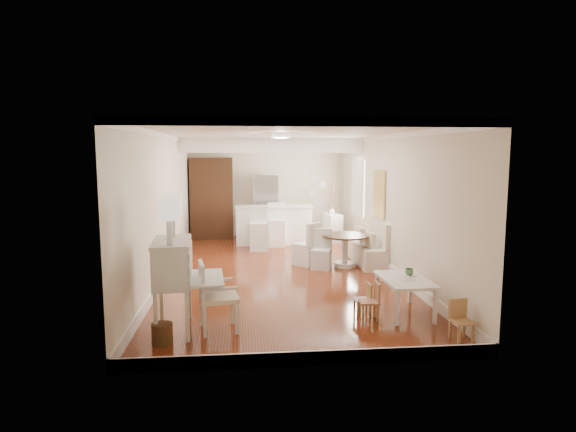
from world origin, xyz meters
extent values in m
plane|color=maroon|center=(0.00, 0.00, 0.00)|extent=(9.00, 9.00, 0.00)
cube|color=white|center=(0.00, 0.00, 2.80)|extent=(4.50, 9.00, 0.04)
cube|color=beige|center=(0.00, 4.50, 1.40)|extent=(4.50, 0.04, 2.80)
cube|color=beige|center=(0.00, -4.50, 1.40)|extent=(4.50, 0.04, 2.80)
cube|color=beige|center=(-2.25, 0.00, 1.40)|extent=(0.04, 9.00, 2.80)
cube|color=beige|center=(2.25, 0.00, 1.40)|extent=(0.04, 9.00, 2.80)
cube|color=white|center=(0.00, 2.20, 2.62)|extent=(4.50, 0.45, 0.36)
cube|color=tan|center=(2.21, 0.50, 1.55)|extent=(0.04, 0.84, 1.04)
cube|color=white|center=(2.23, 2.40, 1.55)|extent=(0.04, 1.10, 1.40)
cylinder|color=#381E11|center=(-1.20, 4.48, 1.85)|extent=(0.30, 0.03, 0.30)
cylinder|color=white|center=(0.00, -0.50, 2.75)|extent=(0.36, 0.36, 0.08)
cube|color=silver|center=(-1.70, -3.20, 0.63)|extent=(1.06, 1.08, 1.26)
cube|color=silver|center=(-1.08, -3.24, 0.48)|extent=(0.63, 0.63, 0.96)
cylinder|color=#523219|center=(-1.79, -3.66, 0.13)|extent=(0.28, 0.28, 0.27)
cube|color=white|center=(1.68, -2.82, 0.27)|extent=(0.67, 1.10, 0.55)
cube|color=#A7704C|center=(1.07, -3.06, 0.29)|extent=(0.29, 0.29, 0.57)
cube|color=#9F7C48|center=(1.03, -2.83, 0.25)|extent=(0.25, 0.25, 0.50)
cube|color=tan|center=(2.06, -3.94, 0.27)|extent=(0.29, 0.29, 0.54)
cube|color=silver|center=(1.99, 0.50, 0.49)|extent=(0.52, 1.60, 0.98)
cylinder|color=#442715|center=(1.45, 0.30, 0.35)|extent=(1.24, 1.24, 0.69)
cube|color=silver|center=(0.90, 0.14, 0.42)|extent=(0.51, 0.52, 0.84)
cube|color=silver|center=(0.65, 0.56, 0.47)|extent=(0.64, 0.64, 0.94)
cube|color=white|center=(0.10, 3.10, 0.52)|extent=(2.05, 0.65, 1.03)
cube|color=silver|center=(-0.34, 2.25, 0.56)|extent=(0.45, 0.45, 1.12)
cube|color=white|center=(0.15, 2.75, 0.57)|extent=(0.50, 0.50, 1.13)
cube|color=#381E11|center=(-1.60, 4.18, 1.15)|extent=(1.20, 0.60, 2.30)
imported|color=silver|center=(0.30, 4.15, 0.90)|extent=(0.75, 0.65, 1.80)
cube|color=beige|center=(1.71, 3.27, 0.39)|extent=(0.51, 0.86, 0.77)
imported|color=#4E874F|center=(1.81, -2.63, 0.60)|extent=(0.15, 0.15, 0.10)
imported|color=white|center=(1.72, 3.30, 0.86)|extent=(0.21, 0.21, 0.17)
camera|label=1|loc=(-0.76, -9.67, 2.41)|focal=30.00mm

